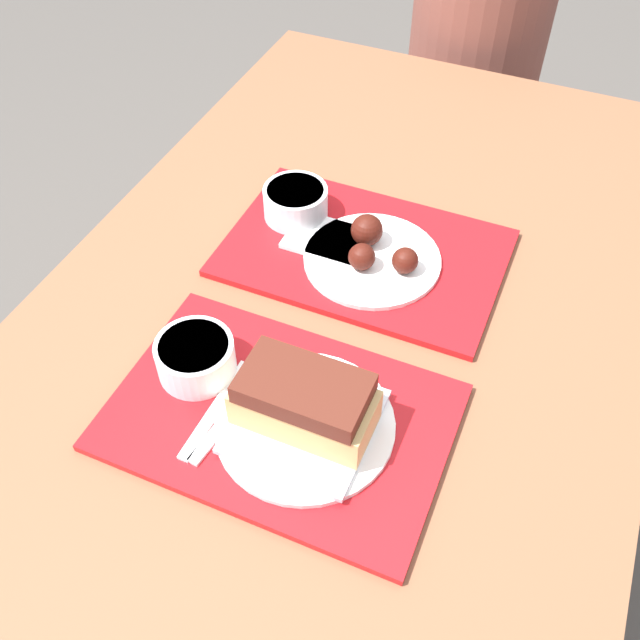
# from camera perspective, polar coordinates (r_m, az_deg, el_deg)

# --- Properties ---
(ground_plane) EXTENTS (12.00, 12.00, 0.00)m
(ground_plane) POSITION_cam_1_polar(r_m,az_deg,el_deg) (1.70, 0.55, -17.82)
(ground_plane) COLOR #4C4742
(picnic_table) EXTENTS (0.92, 1.68, 0.75)m
(picnic_table) POSITION_cam_1_polar(r_m,az_deg,el_deg) (1.13, 0.78, -3.81)
(picnic_table) COLOR brown
(picnic_table) RESTS_ON ground_plane
(picnic_bench_far) EXTENTS (0.87, 0.28, 0.44)m
(picnic_bench_far) POSITION_cam_1_polar(r_m,az_deg,el_deg) (2.09, 12.27, 12.40)
(picnic_bench_far) COLOR brown
(picnic_bench_far) RESTS_ON ground_plane
(tray_near) EXTENTS (0.45, 0.30, 0.01)m
(tray_near) POSITION_cam_1_polar(r_m,az_deg,el_deg) (0.96, -3.39, -7.69)
(tray_near) COLOR #B21419
(tray_near) RESTS_ON picnic_table
(tray_far) EXTENTS (0.45, 0.30, 0.01)m
(tray_far) POSITION_cam_1_polar(r_m,az_deg,el_deg) (1.17, 3.54, 5.39)
(tray_far) COLOR #B21419
(tray_far) RESTS_ON picnic_table
(bowl_coleslaw_near) EXTENTS (0.11, 0.11, 0.05)m
(bowl_coleslaw_near) POSITION_cam_1_polar(r_m,az_deg,el_deg) (0.99, -9.93, -2.87)
(bowl_coleslaw_near) COLOR silver
(bowl_coleslaw_near) RESTS_ON tray_near
(brisket_sandwich_plate) EXTENTS (0.24, 0.24, 0.10)m
(brisket_sandwich_plate) POSITION_cam_1_polar(r_m,az_deg,el_deg) (0.91, -1.24, -7.14)
(brisket_sandwich_plate) COLOR white
(brisket_sandwich_plate) RESTS_ON tray_near
(plastic_fork_near) EXTENTS (0.02, 0.17, 0.00)m
(plastic_fork_near) POSITION_cam_1_polar(r_m,az_deg,el_deg) (0.96, -8.32, -7.06)
(plastic_fork_near) COLOR white
(plastic_fork_near) RESTS_ON tray_near
(plastic_knife_near) EXTENTS (0.04, 0.17, 0.00)m
(plastic_knife_near) POSITION_cam_1_polar(r_m,az_deg,el_deg) (0.95, -7.16, -7.51)
(plastic_knife_near) COLOR white
(plastic_knife_near) RESTS_ON tray_near
(condiment_packet) EXTENTS (0.04, 0.03, 0.01)m
(condiment_packet) POSITION_cam_1_polar(r_m,az_deg,el_deg) (0.98, -0.64, -4.82)
(condiment_packet) COLOR #A59E93
(condiment_packet) RESTS_ON tray_near
(bowl_coleslaw_far) EXTENTS (0.11, 0.11, 0.05)m
(bowl_coleslaw_far) POSITION_cam_1_polar(r_m,az_deg,el_deg) (1.21, -1.97, 9.49)
(bowl_coleslaw_far) COLOR silver
(bowl_coleslaw_far) RESTS_ON tray_far
(wings_plate_far) EXTENTS (0.22, 0.22, 0.06)m
(wings_plate_far) POSITION_cam_1_polar(r_m,az_deg,el_deg) (1.14, 4.29, 5.37)
(wings_plate_far) COLOR white
(wings_plate_far) RESTS_ON tray_far
(napkin_far) EXTENTS (0.14, 0.10, 0.01)m
(napkin_far) POSITION_cam_1_polar(r_m,az_deg,el_deg) (1.18, 0.69, 6.49)
(napkin_far) COLOR white
(napkin_far) RESTS_ON tray_far
(person_seated_across) EXTENTS (0.33, 0.33, 0.67)m
(person_seated_across) POSITION_cam_1_polar(r_m,az_deg,el_deg) (1.92, 12.53, 21.12)
(person_seated_across) COLOR brown
(person_seated_across) RESTS_ON picnic_bench_far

